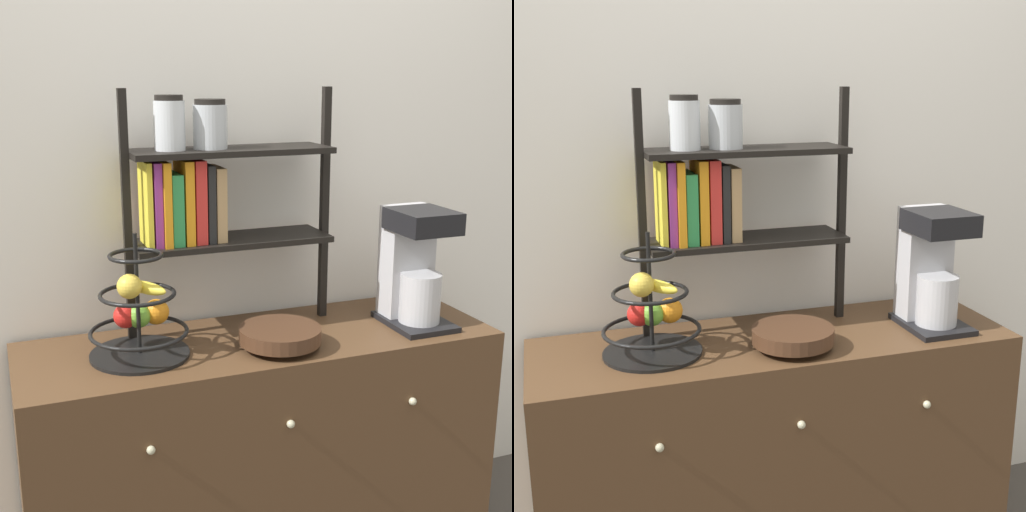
# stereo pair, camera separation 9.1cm
# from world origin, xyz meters

# --- Properties ---
(wall_back) EXTENTS (7.00, 0.05, 2.60)m
(wall_back) POSITION_xyz_m (0.00, 0.51, 1.30)
(wall_back) COLOR silver
(wall_back) RESTS_ON ground_plane
(sideboard) EXTENTS (1.47, 0.48, 0.79)m
(sideboard) POSITION_xyz_m (0.00, 0.23, 0.40)
(sideboard) COLOR #4C331E
(sideboard) RESTS_ON ground_plane
(coffee_maker) EXTENTS (0.19, 0.24, 0.38)m
(coffee_maker) POSITION_xyz_m (0.51, 0.19, 0.99)
(coffee_maker) COLOR black
(coffee_maker) RESTS_ON sideboard
(fruit_stand) EXTENTS (0.29, 0.29, 0.36)m
(fruit_stand) POSITION_xyz_m (-0.37, 0.23, 0.91)
(fruit_stand) COLOR black
(fruit_stand) RESTS_ON sideboard
(wooden_bowl) EXTENTS (0.25, 0.25, 0.06)m
(wooden_bowl) POSITION_xyz_m (0.03, 0.14, 0.83)
(wooden_bowl) COLOR #422819
(wooden_bowl) RESTS_ON sideboard
(shelf_hutch) EXTENTS (0.67, 0.20, 0.75)m
(shelf_hutch) POSITION_xyz_m (-0.14, 0.36, 1.25)
(shelf_hutch) COLOR black
(shelf_hutch) RESTS_ON sideboard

